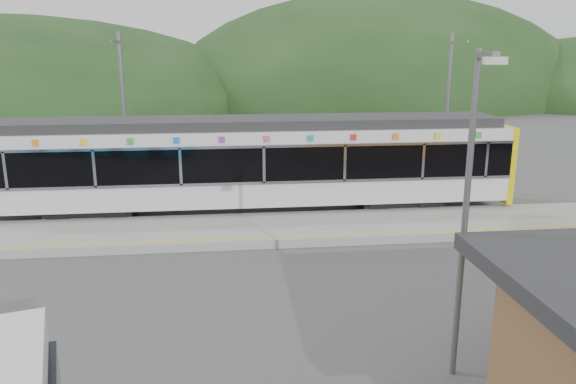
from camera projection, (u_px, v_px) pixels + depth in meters
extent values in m
plane|color=#4C4C4F|center=(324.00, 267.00, 16.80)|extent=(120.00, 120.00, 0.00)
ellipsoid|color=#1E3D19|center=(2.00, 105.00, 63.79)|extent=(60.00, 45.00, 20.00)
ellipsoid|color=#1E3D19|center=(375.00, 100.00, 70.50)|extent=(52.00, 39.00, 26.00)
cube|color=#9E9E99|center=(308.00, 228.00, 19.94)|extent=(26.00, 3.20, 0.30)
cube|color=yellow|center=(314.00, 236.00, 18.65)|extent=(26.00, 0.10, 0.01)
cube|color=black|center=(94.00, 210.00, 21.63)|extent=(3.20, 2.20, 0.56)
cube|color=black|center=(396.00, 201.00, 22.94)|extent=(3.20, 2.20, 0.56)
cube|color=silver|center=(249.00, 187.00, 22.10)|extent=(20.00, 2.90, 0.92)
cube|color=black|center=(248.00, 157.00, 21.81)|extent=(20.00, 2.96, 1.45)
cube|color=silver|center=(251.00, 183.00, 20.53)|extent=(20.00, 0.05, 0.10)
cube|color=silver|center=(250.00, 147.00, 20.19)|extent=(20.00, 0.05, 0.10)
cube|color=silver|center=(248.00, 133.00, 21.57)|extent=(20.00, 2.90, 0.45)
cube|color=#2D2D30|center=(248.00, 123.00, 21.47)|extent=(19.40, 2.50, 0.36)
cube|color=yellow|center=(495.00, 160.00, 22.99)|extent=(0.24, 2.92, 3.00)
cube|color=silver|center=(5.00, 171.00, 19.44)|extent=(0.10, 0.05, 1.35)
cube|color=silver|center=(94.00, 169.00, 19.76)|extent=(0.10, 0.05, 1.35)
cube|color=silver|center=(181.00, 167.00, 20.09)|extent=(0.10, 0.05, 1.35)
cube|color=silver|center=(264.00, 165.00, 20.42)|extent=(0.10, 0.05, 1.35)
cube|color=silver|center=(345.00, 163.00, 20.74)|extent=(0.10, 0.05, 1.35)
cube|color=silver|center=(423.00, 161.00, 21.07)|extent=(0.10, 0.05, 1.35)
cube|color=silver|center=(487.00, 160.00, 21.34)|extent=(0.10, 0.05, 1.35)
cube|color=orange|center=(35.00, 143.00, 19.33)|extent=(0.22, 0.04, 0.22)
cube|color=yellow|center=(83.00, 142.00, 19.50)|extent=(0.22, 0.04, 0.22)
cube|color=green|center=(130.00, 141.00, 19.68)|extent=(0.22, 0.04, 0.22)
cube|color=blue|center=(176.00, 140.00, 19.85)|extent=(0.22, 0.04, 0.22)
cube|color=purple|center=(222.00, 140.00, 20.02)|extent=(0.22, 0.04, 0.22)
cube|color=#E54C8C|center=(266.00, 139.00, 20.20)|extent=(0.22, 0.04, 0.22)
cube|color=#19A5A5|center=(310.00, 138.00, 20.37)|extent=(0.22, 0.04, 0.22)
cube|color=red|center=(354.00, 137.00, 20.55)|extent=(0.22, 0.04, 0.22)
cube|color=orange|center=(396.00, 136.00, 20.72)|extent=(0.22, 0.04, 0.22)
cube|color=yellow|center=(438.00, 136.00, 20.89)|extent=(0.22, 0.04, 0.22)
cube|color=green|center=(479.00, 135.00, 21.07)|extent=(0.22, 0.04, 0.22)
cylinder|color=slate|center=(125.00, 118.00, 23.44)|extent=(0.18, 0.18, 7.00)
cube|color=slate|center=(115.00, 41.00, 21.90)|extent=(0.08, 1.80, 0.08)
cylinder|color=slate|center=(447.00, 114.00, 24.96)|extent=(0.18, 0.18, 7.00)
cube|color=slate|center=(459.00, 42.00, 23.42)|extent=(0.08, 1.80, 0.08)
cylinder|color=slate|center=(465.00, 223.00, 10.52)|extent=(0.12, 0.12, 6.36)
cube|color=slate|center=(491.00, 55.00, 9.30)|extent=(0.29, 1.06, 0.12)
cube|color=silver|center=(505.00, 61.00, 8.86)|extent=(0.37, 0.23, 0.12)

